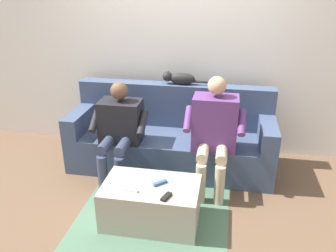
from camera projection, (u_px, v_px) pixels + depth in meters
The scene contains 11 objects.
ground_plane at pixel (158, 201), 3.37m from camera, with size 8.00×8.00×0.00m, color brown.
back_wall at pixel (179, 38), 3.98m from camera, with size 5.15×0.06×2.74m, color silver.
couch at pixel (171, 139), 3.92m from camera, with size 2.25×0.77×0.90m.
coffee_table at pixel (151, 203), 3.02m from camera, with size 0.83×0.51×0.38m.
person_left_seated at pixel (214, 128), 3.39m from camera, with size 0.59×0.58×1.16m.
person_right_seated at pixel (119, 126), 3.57m from camera, with size 0.58×0.59×1.05m.
cat_on_backrest at pixel (179, 78), 3.86m from camera, with size 0.52×0.12×0.15m.
remote_blue at pixel (160, 183), 2.95m from camera, with size 0.13×0.03×0.03m, color #3860B7.
remote_black at pixel (166, 197), 2.76m from camera, with size 0.12×0.04×0.02m, color black.
remote_white at pixel (130, 190), 2.86m from camera, with size 0.14×0.03×0.02m, color white.
floor_rug at pixel (154, 213), 3.19m from camera, with size 1.37×1.38×0.01m, color #4C7056.
Camera 1 is at (-0.59, 3.34, 2.01)m, focal length 36.67 mm.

